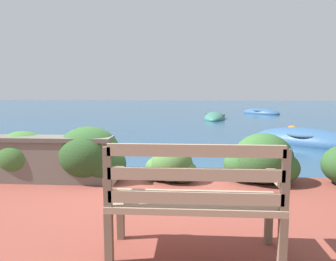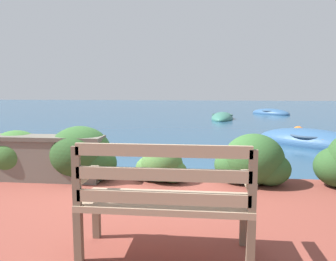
{
  "view_description": "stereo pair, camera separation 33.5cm",
  "coord_description": "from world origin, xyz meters",
  "px_view_note": "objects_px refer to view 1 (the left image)",
  "views": [
    {
      "loc": [
        0.66,
        -4.9,
        1.54
      ],
      "look_at": [
        0.13,
        3.01,
        0.53
      ],
      "focal_mm": 35.0,
      "sensor_mm": 36.0,
      "label": 1
    },
    {
      "loc": [
        0.99,
        -4.87,
        1.54
      ],
      "look_at": [
        0.13,
        3.01,
        0.53
      ],
      "focal_mm": 35.0,
      "sensor_mm": 36.0,
      "label": 2
    }
  ],
  "objects_px": {
    "rowboat_nearest": "(306,142)",
    "mooring_buoy": "(292,131)",
    "rowboat_far": "(261,113)",
    "park_bench": "(194,197)",
    "rowboat_mid": "(215,118)"
  },
  "relations": [
    {
      "from": "rowboat_mid",
      "to": "park_bench",
      "type": "bearing_deg",
      "value": -178.54
    },
    {
      "from": "park_bench",
      "to": "rowboat_nearest",
      "type": "height_order",
      "value": "park_bench"
    },
    {
      "from": "park_bench",
      "to": "rowboat_far",
      "type": "relative_size",
      "value": 0.53
    },
    {
      "from": "park_bench",
      "to": "rowboat_far",
      "type": "bearing_deg",
      "value": 77.13
    },
    {
      "from": "park_bench",
      "to": "rowboat_mid",
      "type": "xyz_separation_m",
      "value": [
        1.25,
        14.61,
        -0.65
      ]
    },
    {
      "from": "rowboat_nearest",
      "to": "mooring_buoy",
      "type": "bearing_deg",
      "value": 123.62
    },
    {
      "from": "rowboat_nearest",
      "to": "rowboat_far",
      "type": "xyz_separation_m",
      "value": [
        1.15,
        11.39,
        -0.01
      ]
    },
    {
      "from": "rowboat_nearest",
      "to": "rowboat_mid",
      "type": "distance_m",
      "value": 8.0
    },
    {
      "from": "rowboat_nearest",
      "to": "mooring_buoy",
      "type": "xyz_separation_m",
      "value": [
        0.3,
        2.3,
        0.0
      ]
    },
    {
      "from": "rowboat_nearest",
      "to": "rowboat_far",
      "type": "bearing_deg",
      "value": 125.34
    },
    {
      "from": "rowboat_nearest",
      "to": "rowboat_far",
      "type": "relative_size",
      "value": 1.21
    },
    {
      "from": "rowboat_nearest",
      "to": "mooring_buoy",
      "type": "relative_size",
      "value": 7.12
    },
    {
      "from": "park_bench",
      "to": "rowboat_mid",
      "type": "distance_m",
      "value": 14.68
    },
    {
      "from": "park_bench",
      "to": "rowboat_nearest",
      "type": "xyz_separation_m",
      "value": [
        3.24,
        6.87,
        -0.64
      ]
    },
    {
      "from": "park_bench",
      "to": "rowboat_far",
      "type": "xyz_separation_m",
      "value": [
        4.4,
        18.26,
        -0.65
      ]
    }
  ]
}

